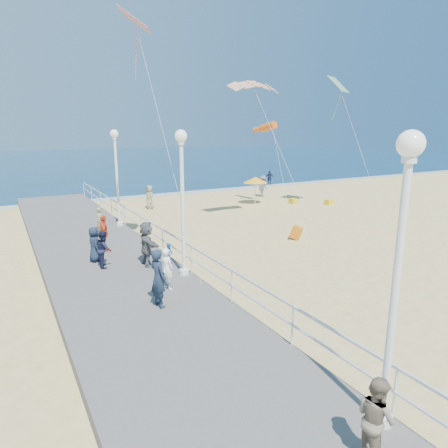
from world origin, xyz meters
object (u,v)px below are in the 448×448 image
spectator_0 (158,278)px  beach_umbrella (255,180)px  spectator_4 (94,244)px  beach_walker_b (270,178)px  lamp_post_near (399,256)px  beach_chair_right (329,202)px  beach_chair_left (293,201)px  spectator_5 (147,244)px  woman_holding_toddler (167,269)px  box_kite (296,234)px  spectator_1 (376,418)px  beach_walker_c (150,197)px  lamp_post_far (116,168)px  beach_walker_a (263,186)px  spectator_6 (100,221)px  lamp_post_mid (182,188)px  toddler_held (169,253)px  spectator_7 (104,249)px  spectator_3 (104,233)px

spectator_0 → beach_umbrella: (13.40, 14.72, 0.60)m
spectator_4 → beach_walker_b: bearing=-52.4°
lamp_post_near → beach_chair_right: bearing=48.3°
beach_chair_left → spectator_5: bearing=-147.7°
woman_holding_toddler → box_kite: 9.72m
spectator_1 → beach_walker_b: size_ratio=0.98×
spectator_0 → beach_chair_right: size_ratio=3.32×
beach_umbrella → beach_chair_right: size_ratio=3.89×
beach_walker_c → spectator_4: bearing=-35.0°
lamp_post_far → beach_walker_a: size_ratio=2.86×
spectator_0 → beach_chair_right: 21.72m
spectator_4 → beach_walker_c: (6.37, 11.53, -0.25)m
box_kite → beach_umbrella: bearing=25.2°
lamp_post_far → spectator_6: lamp_post_far is taller
lamp_post_near → beach_walker_b: (19.08, 30.00, -2.90)m
lamp_post_far → spectator_6: (-1.41, -1.65, -2.53)m
lamp_post_mid → beach_umbrella: lamp_post_mid is taller
woman_holding_toddler → lamp_post_near: bearing=164.3°
spectator_1 → box_kite: size_ratio=2.48×
toddler_held → beach_chair_right: size_ratio=1.30×
lamp_post_near → spectator_4: size_ratio=3.66×
woman_holding_toddler → spectator_7: 3.59m
beach_walker_c → spectator_3: bearing=-35.1°
beach_walker_a → beach_walker_c: size_ratio=1.06×
toddler_held → spectator_0: spectator_0 is taller
toddler_held → beach_walker_a: 22.01m
beach_chair_right → woman_holding_toddler: bearing=-149.1°
beach_walker_b → box_kite: bearing=97.1°
spectator_6 → beach_walker_a: size_ratio=0.78×
spectator_7 → lamp_post_far: bearing=-8.3°
lamp_post_near → spectator_4: 12.73m
woman_holding_toddler → beach_chair_right: woman_holding_toddler is taller
lamp_post_near → lamp_post_mid: 9.00m
beach_chair_left → spectator_3: bearing=-157.3°
spectator_6 → beach_chair_left: size_ratio=2.65×
woman_holding_toddler → beach_umbrella: beach_umbrella is taller
lamp_post_far → spectator_1: size_ratio=3.58×
lamp_post_far → beach_chair_left: (14.39, 2.29, -3.46)m
spectator_5 → spectator_4: bearing=49.4°
spectator_5 → beach_walker_a: 20.21m
beach_walker_c → beach_umbrella: size_ratio=0.82×
lamp_post_near → beach_chair_left: lamp_post_near is taller
lamp_post_far → beach_walker_a: lamp_post_far is taller
woman_holding_toddler → beach_chair_left: woman_holding_toddler is taller
lamp_post_far → spectator_4: size_ratio=3.66×
toddler_held → beach_walker_a: toddler_held is taller
spectator_0 → beach_umbrella: bearing=-52.7°
lamp_post_near → spectator_3: (-1.89, 13.49, -2.45)m
woman_holding_toddler → spectator_5: (0.21, 2.66, 0.18)m
beach_walker_b → beach_walker_c: 16.53m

